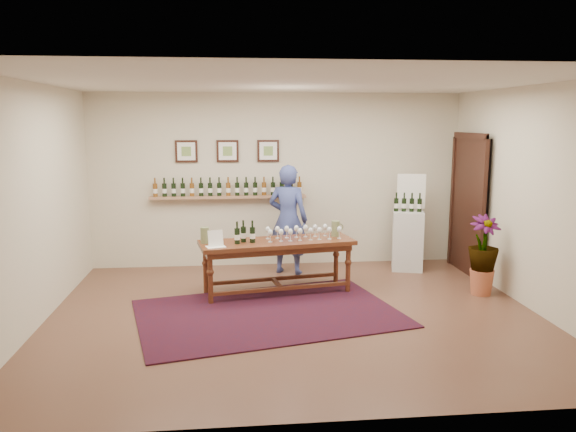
{
  "coord_description": "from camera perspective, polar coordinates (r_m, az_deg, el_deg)",
  "views": [
    {
      "loc": [
        -0.75,
        -6.57,
        2.37
      ],
      "look_at": [
        0.0,
        0.8,
        1.1
      ],
      "focal_mm": 35.0,
      "sensor_mm": 36.0,
      "label": 1
    }
  ],
  "objects": [
    {
      "name": "tasting_table",
      "position": [
        7.7,
        -1.13,
        -3.31
      ],
      "size": [
        2.18,
        1.02,
        0.74
      ],
      "rotation": [
        0.0,
        0.0,
        0.17
      ],
      "color": "#4B2812",
      "rests_on": "ground"
    },
    {
      "name": "display_pedestal",
      "position": [
        9.17,
        12.04,
        -2.43
      ],
      "size": [
        0.58,
        0.58,
        0.94
      ],
      "primitive_type": "cube",
      "rotation": [
        0.0,
        0.0,
        -0.26
      ],
      "color": "silver",
      "rests_on": "ground"
    },
    {
      "name": "pitcher_left",
      "position": [
        7.56,
        -8.44,
        -1.95
      ],
      "size": [
        0.17,
        0.17,
        0.22
      ],
      "primitive_type": null,
      "rotation": [
        0.0,
        0.0,
        0.26
      ],
      "color": "olive",
      "rests_on": "tasting_table"
    },
    {
      "name": "table_glasses",
      "position": [
        7.76,
        1.06,
        -1.69
      ],
      "size": [
        1.32,
        0.46,
        0.18
      ],
      "primitive_type": null,
      "rotation": [
        0.0,
        0.0,
        0.13
      ],
      "color": "silver",
      "rests_on": "tasting_table"
    },
    {
      "name": "info_sign",
      "position": [
        9.15,
        12.41,
        2.47
      ],
      "size": [
        0.43,
        0.14,
        0.61
      ],
      "primitive_type": "cube",
      "rotation": [
        0.0,
        0.0,
        -0.26
      ],
      "color": "white",
      "rests_on": "display_pedestal"
    },
    {
      "name": "pitcher_right",
      "position": [
        7.97,
        4.85,
        -1.27
      ],
      "size": [
        0.18,
        0.18,
        0.22
      ],
      "primitive_type": null,
      "rotation": [
        0.0,
        0.0,
        0.31
      ],
      "color": "olive",
      "rests_on": "tasting_table"
    },
    {
      "name": "pedestal_bottles",
      "position": [
        9.02,
        12.09,
        1.38
      ],
      "size": [
        0.31,
        0.15,
        0.3
      ],
      "primitive_type": null,
      "rotation": [
        0.0,
        0.0,
        -0.26
      ],
      "color": "black",
      "rests_on": "display_pedestal"
    },
    {
      "name": "ground",
      "position": [
        7.02,
        0.67,
        -9.99
      ],
      "size": [
        6.0,
        6.0,
        0.0
      ],
      "primitive_type": "plane",
      "color": "brown",
      "rests_on": "ground"
    },
    {
      "name": "potted_plant",
      "position": [
        8.1,
        19.2,
        -3.77
      ],
      "size": [
        0.55,
        0.55,
        0.95
      ],
      "rotation": [
        0.0,
        0.0,
        0.1
      ],
      "color": "#B55D3C",
      "rests_on": "ground"
    },
    {
      "name": "person",
      "position": [
        8.68,
        0.01,
        -0.35
      ],
      "size": [
        0.73,
        0.62,
        1.7
      ],
      "primitive_type": "imported",
      "rotation": [
        0.0,
        0.0,
        2.74
      ],
      "color": "#394587",
      "rests_on": "ground"
    },
    {
      "name": "rug",
      "position": [
        7.05,
        -2.02,
        -9.85
      ],
      "size": [
        3.53,
        2.75,
        0.02
      ],
      "primitive_type": "cube",
      "rotation": [
        0.0,
        0.0,
        0.23
      ],
      "color": "#4E0D0F",
      "rests_on": "ground"
    },
    {
      "name": "menu_card",
      "position": [
        7.35,
        -7.38,
        -2.27
      ],
      "size": [
        0.28,
        0.23,
        0.22
      ],
      "primitive_type": "cube",
      "rotation": [
        0.0,
        0.0,
        0.29
      ],
      "color": "white",
      "rests_on": "tasting_table"
    },
    {
      "name": "table_bottles",
      "position": [
        7.54,
        -4.48,
        -1.72
      ],
      "size": [
        0.28,
        0.2,
        0.27
      ],
      "primitive_type": null,
      "rotation": [
        0.0,
        0.0,
        0.26
      ],
      "color": "black",
      "rests_on": "tasting_table"
    },
    {
      "name": "room_shell",
      "position": [
        8.99,
        12.82,
        1.49
      ],
      "size": [
        6.0,
        6.0,
        6.0
      ],
      "color": "beige",
      "rests_on": "ground"
    }
  ]
}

